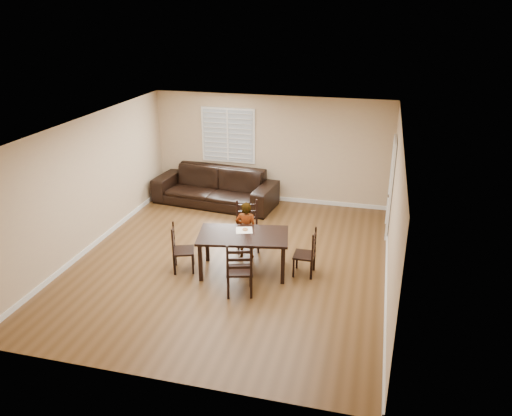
% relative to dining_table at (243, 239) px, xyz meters
% --- Properties ---
extents(ground, '(7.00, 7.00, 0.00)m').
position_rel_dining_table_xyz_m(ground, '(-0.35, 0.35, -0.69)').
color(ground, brown).
rests_on(ground, ground).
extents(room, '(6.04, 7.04, 2.72)m').
position_rel_dining_table_xyz_m(room, '(-0.32, 0.53, 1.12)').
color(room, tan).
rests_on(room, ground).
extents(dining_table, '(1.79, 1.21, 0.78)m').
position_rel_dining_table_xyz_m(dining_table, '(0.00, 0.00, 0.00)').
color(dining_table, black).
rests_on(dining_table, ground).
extents(chair_near, '(0.58, 0.56, 1.03)m').
position_rel_dining_table_xyz_m(chair_near, '(-0.21, 1.03, -0.22)').
color(chair_near, black).
rests_on(chair_near, ground).
extents(chair_far, '(0.56, 0.54, 1.02)m').
position_rel_dining_table_xyz_m(chair_far, '(0.17, -0.86, -0.23)').
color(chair_far, black).
rests_on(chair_far, ground).
extents(chair_left, '(0.51, 0.53, 0.93)m').
position_rel_dining_table_xyz_m(chair_left, '(-1.23, -0.24, -0.26)').
color(chair_left, black).
rests_on(chair_left, ground).
extents(chair_right, '(0.38, 0.41, 0.91)m').
position_rel_dining_table_xyz_m(chair_right, '(1.23, 0.20, -0.28)').
color(chair_right, black).
rests_on(chair_right, ground).
extents(child, '(0.45, 0.31, 1.18)m').
position_rel_dining_table_xyz_m(child, '(-0.11, 0.59, -0.10)').
color(child, gray).
rests_on(child, ground).
extents(napkin, '(0.38, 0.38, 0.00)m').
position_rel_dining_table_xyz_m(napkin, '(-0.03, 0.18, 0.09)').
color(napkin, white).
rests_on(napkin, dining_table).
extents(donut, '(0.11, 0.11, 0.04)m').
position_rel_dining_table_xyz_m(donut, '(-0.01, 0.19, 0.11)').
color(donut, '#B47440').
rests_on(donut, napkin).
extents(sofa, '(3.19, 1.55, 0.90)m').
position_rel_dining_table_xyz_m(sofa, '(-1.64, 3.22, -0.24)').
color(sofa, black).
rests_on(sofa, ground).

